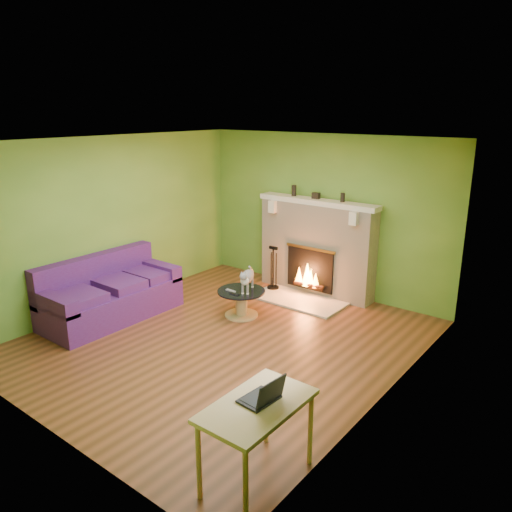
# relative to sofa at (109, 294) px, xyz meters

# --- Properties ---
(floor) EXTENTS (5.00, 5.00, 0.00)m
(floor) POSITION_rel_sofa_xyz_m (1.86, 0.44, -0.35)
(floor) COLOR #542F18
(floor) RESTS_ON ground
(ceiling) EXTENTS (5.00, 5.00, 0.00)m
(ceiling) POSITION_rel_sofa_xyz_m (1.86, 0.44, 2.25)
(ceiling) COLOR white
(ceiling) RESTS_ON wall_back
(wall_back) EXTENTS (5.00, 0.00, 5.00)m
(wall_back) POSITION_rel_sofa_xyz_m (1.86, 2.94, 0.95)
(wall_back) COLOR #50812A
(wall_back) RESTS_ON floor
(wall_front) EXTENTS (5.00, 0.00, 5.00)m
(wall_front) POSITION_rel_sofa_xyz_m (1.86, -2.06, 0.95)
(wall_front) COLOR #50812A
(wall_front) RESTS_ON floor
(wall_left) EXTENTS (0.00, 5.00, 5.00)m
(wall_left) POSITION_rel_sofa_xyz_m (-0.39, 0.44, 0.95)
(wall_left) COLOR #50812A
(wall_left) RESTS_ON floor
(wall_right) EXTENTS (0.00, 5.00, 5.00)m
(wall_right) POSITION_rel_sofa_xyz_m (4.11, 0.44, 0.95)
(wall_right) COLOR #50812A
(wall_right) RESTS_ON floor
(window_frame) EXTENTS (0.00, 1.20, 1.20)m
(window_frame) POSITION_rel_sofa_xyz_m (4.10, -0.46, 1.20)
(window_frame) COLOR silver
(window_frame) RESTS_ON wall_right
(window_pane) EXTENTS (0.00, 1.06, 1.06)m
(window_pane) POSITION_rel_sofa_xyz_m (4.09, -0.46, 1.20)
(window_pane) COLOR white
(window_pane) RESTS_ON wall_right
(fireplace) EXTENTS (2.10, 0.46, 1.58)m
(fireplace) POSITION_rel_sofa_xyz_m (1.86, 2.76, 0.42)
(fireplace) COLOR beige
(fireplace) RESTS_ON floor
(hearth) EXTENTS (1.50, 0.75, 0.03)m
(hearth) POSITION_rel_sofa_xyz_m (1.86, 2.24, -0.33)
(hearth) COLOR beige
(hearth) RESTS_ON floor
(mantel) EXTENTS (2.10, 0.28, 0.08)m
(mantel) POSITION_rel_sofa_xyz_m (1.86, 2.74, 1.19)
(mantel) COLOR silver
(mantel) RESTS_ON fireplace
(sofa) EXTENTS (0.91, 2.01, 0.90)m
(sofa) POSITION_rel_sofa_xyz_m (0.00, 0.00, 0.00)
(sofa) COLOR #48185D
(sofa) RESTS_ON floor
(coffee_table) EXTENTS (0.71, 0.71, 0.40)m
(coffee_table) POSITION_rel_sofa_xyz_m (1.52, 1.21, -0.12)
(coffee_table) COLOR tan
(coffee_table) RESTS_ON floor
(desk) EXTENTS (0.57, 0.98, 0.73)m
(desk) POSITION_rel_sofa_xyz_m (3.81, -1.35, 0.29)
(desk) COLOR tan
(desk) RESTS_ON floor
(cat) EXTENTS (0.44, 0.63, 0.37)m
(cat) POSITION_rel_sofa_xyz_m (1.60, 1.26, 0.24)
(cat) COLOR slate
(cat) RESTS_ON coffee_table
(remote_silver) EXTENTS (0.17, 0.05, 0.02)m
(remote_silver) POSITION_rel_sofa_xyz_m (1.42, 1.09, 0.06)
(remote_silver) COLOR gray
(remote_silver) RESTS_ON coffee_table
(remote_black) EXTENTS (0.16, 0.04, 0.02)m
(remote_black) POSITION_rel_sofa_xyz_m (1.54, 1.03, 0.06)
(remote_black) COLOR black
(remote_black) RESTS_ON coffee_table
(laptop) EXTENTS (0.30, 0.33, 0.23)m
(laptop) POSITION_rel_sofa_xyz_m (3.79, -1.30, 0.49)
(laptop) COLOR black
(laptop) RESTS_ON desk
(fire_tools) EXTENTS (0.20, 0.20, 0.74)m
(fire_tools) POSITION_rel_sofa_xyz_m (1.25, 2.39, 0.05)
(fire_tools) COLOR black
(fire_tools) RESTS_ON hearth
(mantel_vase_left) EXTENTS (0.08, 0.08, 0.18)m
(mantel_vase_left) POSITION_rel_sofa_xyz_m (1.38, 2.77, 1.32)
(mantel_vase_left) COLOR black
(mantel_vase_left) RESTS_ON mantel
(mantel_vase_right) EXTENTS (0.07, 0.07, 0.14)m
(mantel_vase_right) POSITION_rel_sofa_xyz_m (2.29, 2.77, 1.30)
(mantel_vase_right) COLOR black
(mantel_vase_right) RESTS_ON mantel
(mantel_box) EXTENTS (0.12, 0.08, 0.10)m
(mantel_box) POSITION_rel_sofa_xyz_m (1.81, 2.77, 1.28)
(mantel_box) COLOR black
(mantel_box) RESTS_ON mantel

